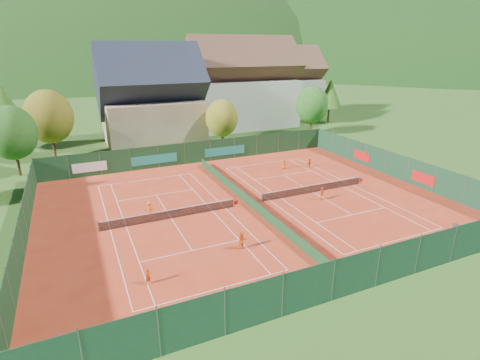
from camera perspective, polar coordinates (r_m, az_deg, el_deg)
name	(u,v)px	position (r m, az deg, el deg)	size (l,w,h in m)	color
ground	(248,205)	(38.29, 1.24, -3.77)	(600.00, 600.00, 0.00)	#2A531A
clay_pad	(248,204)	(38.28, 1.24, -3.74)	(40.00, 32.00, 0.01)	#B7331B
court_markings_left	(171,218)	(35.85, -10.43, -5.78)	(11.03, 23.83, 0.00)	white
court_markings_right	(313,192)	(42.12, 11.11, -1.86)	(11.03, 23.83, 0.00)	white
tennis_net_left	(173,213)	(35.67, -10.24, -5.02)	(13.30, 0.10, 1.02)	#59595B
tennis_net_right	(315,188)	(42.02, 11.33, -1.20)	(13.30, 0.10, 1.02)	#59595B
court_divider	(248,200)	(38.09, 1.25, -3.05)	(0.03, 28.80, 1.00)	#14381B
fence_north	(195,153)	(51.73, -6.91, 4.16)	(40.00, 0.10, 3.00)	#153A1D
fence_south	(356,274)	(25.82, 17.25, -13.49)	(40.00, 0.04, 3.00)	#153B24
fence_west	(23,229)	(34.80, -30.17, -6.42)	(0.04, 32.00, 3.00)	#163C1D
fence_east	(396,166)	(49.36, 22.67, 2.00)	(0.09, 32.00, 3.00)	#13341F
chalet	(152,102)	(63.40, -13.32, 11.44)	(16.20, 12.00, 16.00)	tan
hotel_block_a	(243,89)	(74.90, 0.39, 13.75)	(21.60, 11.00, 17.25)	silver
hotel_block_b	(283,86)	(88.54, 6.64, 14.06)	(17.28, 10.00, 15.50)	silver
tree_west_front	(12,133)	(52.97, -31.45, 6.14)	(5.72, 5.72, 8.69)	#402917
tree_west_mid	(49,117)	(58.40, -27.11, 8.58)	(6.44, 6.44, 9.78)	#482A19
tree_west_back	(5,106)	(66.73, -32.22, 9.46)	(5.60, 5.60, 10.00)	#4E2D1B
tree_center	(222,118)	(58.63, -2.79, 9.40)	(5.01, 5.01, 7.60)	#492B1A
tree_east_front	(312,105)	(68.79, 10.89, 11.19)	(5.72, 5.72, 8.69)	#4C341B
tree_east_mid	(330,93)	(80.98, 13.57, 12.73)	(5.04, 5.04, 9.00)	#422D17
tree_east_back	(277,88)	(83.08, 5.65, 13.81)	(7.15, 7.15, 10.86)	#472819
mountain_backdrop	(141,128)	(274.23, -14.88, 7.60)	(820.00, 530.00, 242.00)	black
ball_hopper	(455,225)	(37.75, 29.98, -6.01)	(0.34, 0.34, 0.80)	slate
loose_ball_0	(159,265)	(28.92, -12.27, -12.56)	(0.07, 0.07, 0.07)	#CCD833
loose_ball_1	(334,248)	(31.29, 14.16, -10.05)	(0.07, 0.07, 0.07)	#CCD833
loose_ball_2	(244,189)	(42.20, 0.64, -1.39)	(0.07, 0.07, 0.07)	#CCD833
player_left_near	(148,276)	(26.79, -13.85, -14.05)	(0.46, 0.30, 1.25)	#CA4312
player_left_mid	(242,241)	(29.90, 0.34, -9.24)	(0.76, 0.59, 1.56)	#E05A13
player_left_far	(150,209)	(36.35, -13.61, -4.31)	(1.02, 0.59, 1.58)	orange
player_right_near	(322,194)	(40.03, 12.35, -2.05)	(0.82, 0.34, 1.40)	#D25912
player_right_far_a	(284,164)	(49.35, 6.70, 2.44)	(0.66, 0.43, 1.34)	#CF5A12
player_right_far_b	(309,163)	(50.56, 10.52, 2.61)	(1.16, 0.37, 1.26)	orange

